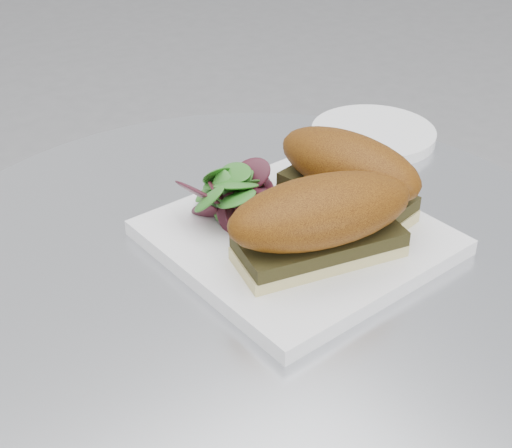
# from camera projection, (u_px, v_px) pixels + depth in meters

# --- Properties ---
(table) EXTENTS (0.70, 0.70, 0.73)m
(table) POSITION_uv_depth(u_px,v_px,m) (255.00, 433.00, 0.82)
(table) COLOR silver
(table) RESTS_ON ground
(plate) EXTENTS (0.26, 0.26, 0.02)m
(plate) POSITION_uv_depth(u_px,v_px,m) (297.00, 237.00, 0.71)
(plate) COLOR white
(plate) RESTS_ON table
(sandwich_left) EXTENTS (0.19, 0.12, 0.08)m
(sandwich_left) POSITION_uv_depth(u_px,v_px,m) (321.00, 219.00, 0.64)
(sandwich_left) COLOR #C7BD7C
(sandwich_left) RESTS_ON plate
(sandwich_right) EXTENTS (0.10, 0.17, 0.08)m
(sandwich_right) POSITION_uv_depth(u_px,v_px,m) (348.00, 172.00, 0.72)
(sandwich_right) COLOR #C7BD7C
(sandwich_right) RESTS_ON plate
(salad) EXTENTS (0.11, 0.11, 0.05)m
(salad) POSITION_uv_depth(u_px,v_px,m) (221.00, 190.00, 0.72)
(salad) COLOR #367B28
(salad) RESTS_ON plate
(saucer) EXTENTS (0.16, 0.16, 0.01)m
(saucer) POSITION_uv_depth(u_px,v_px,m) (373.00, 134.00, 0.91)
(saucer) COLOR white
(saucer) RESTS_ON table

